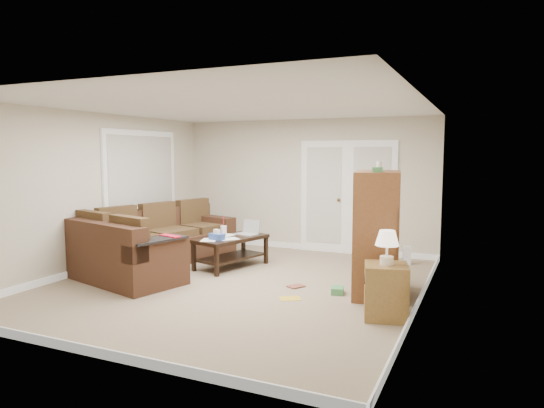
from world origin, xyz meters
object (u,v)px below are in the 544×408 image
at_px(tv_armoire, 377,232).
at_px(side_cabinet, 386,287).
at_px(sectional_sofa, 149,247).
at_px(coffee_table, 232,251).

distance_m(tv_armoire, side_cabinet, 1.06).
bearing_deg(sectional_sofa, coffee_table, 43.91).
bearing_deg(side_cabinet, sectional_sofa, 154.22).
xyz_separation_m(sectional_sofa, side_cabinet, (3.95, -0.82, 0.01)).
height_order(sectional_sofa, tv_armoire, tv_armoire).
bearing_deg(side_cabinet, tv_armoire, 94.52).
bearing_deg(tv_armoire, coffee_table, 157.79).
relative_size(coffee_table, tv_armoire, 0.77).
distance_m(coffee_table, tv_armoire, 2.59).
relative_size(sectional_sofa, side_cabinet, 3.29).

